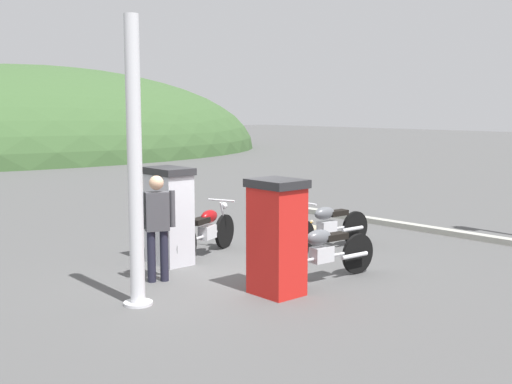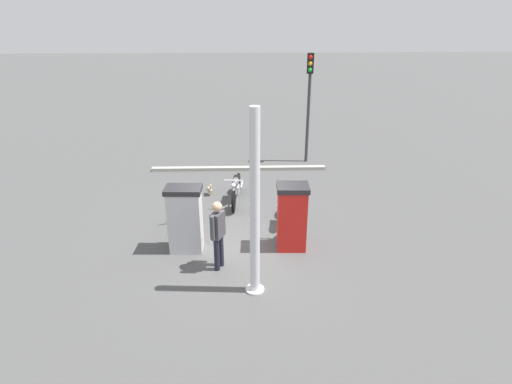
{
  "view_description": "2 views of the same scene",
  "coord_description": "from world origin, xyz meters",
  "px_view_note": "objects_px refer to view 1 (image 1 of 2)",
  "views": [
    {
      "loc": [
        -6.78,
        -7.68,
        2.72
      ],
      "look_at": [
        0.96,
        0.34,
        1.24
      ],
      "focal_mm": 45.48,
      "sensor_mm": 36.0,
      "label": 1
    },
    {
      "loc": [
        -9.18,
        -0.06,
        5.36
      ],
      "look_at": [
        0.75,
        -0.46,
        1.12
      ],
      "focal_mm": 28.95,
      "sensor_mm": 36.0,
      "label": 2
    }
  ],
  "objects_px": {
    "fuel_pump_far": "(169,215)",
    "motorcycle_far_pump": "(207,230)",
    "wandering_duck": "(313,229)",
    "canopy_support_pole": "(135,169)",
    "motorcycle_extra": "(328,225)",
    "fuel_pump_near": "(277,236)",
    "motorcycle_near_pump": "(323,251)",
    "attendant_person": "(157,221)"
  },
  "relations": [
    {
      "from": "fuel_pump_near",
      "to": "motorcycle_far_pump",
      "type": "distance_m",
      "value": 2.77
    },
    {
      "from": "motorcycle_far_pump",
      "to": "canopy_support_pole",
      "type": "bearing_deg",
      "value": -147.63
    },
    {
      "from": "motorcycle_near_pump",
      "to": "attendant_person",
      "type": "bearing_deg",
      "value": 136.13
    },
    {
      "from": "fuel_pump_far",
      "to": "canopy_support_pole",
      "type": "relative_size",
      "value": 0.43
    },
    {
      "from": "fuel_pump_near",
      "to": "canopy_support_pole",
      "type": "relative_size",
      "value": 0.43
    },
    {
      "from": "fuel_pump_near",
      "to": "motorcycle_near_pump",
      "type": "xyz_separation_m",
      "value": [
        1.01,
        -0.02,
        -0.38
      ]
    },
    {
      "from": "fuel_pump_far",
      "to": "motorcycle_far_pump",
      "type": "distance_m",
      "value": 0.93
    },
    {
      "from": "fuel_pump_near",
      "to": "attendant_person",
      "type": "relative_size",
      "value": 1.01
    },
    {
      "from": "canopy_support_pole",
      "to": "wandering_duck",
      "type": "bearing_deg",
      "value": 14.0
    },
    {
      "from": "motorcycle_near_pump",
      "to": "fuel_pump_far",
      "type": "bearing_deg",
      "value": 111.08
    },
    {
      "from": "canopy_support_pole",
      "to": "motorcycle_extra",
      "type": "bearing_deg",
      "value": 5.17
    },
    {
      "from": "motorcycle_far_pump",
      "to": "wandering_duck",
      "type": "distance_m",
      "value": 2.59
    },
    {
      "from": "motorcycle_extra",
      "to": "canopy_support_pole",
      "type": "distance_m",
      "value": 4.78
    },
    {
      "from": "fuel_pump_far",
      "to": "wandering_duck",
      "type": "relative_size",
      "value": 4.09
    },
    {
      "from": "motorcycle_far_pump",
      "to": "canopy_support_pole",
      "type": "distance_m",
      "value": 3.38
    },
    {
      "from": "fuel_pump_far",
      "to": "motorcycle_far_pump",
      "type": "height_order",
      "value": "fuel_pump_far"
    },
    {
      "from": "motorcycle_near_pump",
      "to": "motorcycle_extra",
      "type": "bearing_deg",
      "value": 37.76
    },
    {
      "from": "attendant_person",
      "to": "wandering_duck",
      "type": "distance_m",
      "value": 4.34
    },
    {
      "from": "fuel_pump_near",
      "to": "fuel_pump_far",
      "type": "height_order",
      "value": "fuel_pump_near"
    },
    {
      "from": "fuel_pump_near",
      "to": "motorcycle_extra",
      "type": "relative_size",
      "value": 0.8
    },
    {
      "from": "wandering_duck",
      "to": "canopy_support_pole",
      "type": "bearing_deg",
      "value": -166.0
    },
    {
      "from": "motorcycle_near_pump",
      "to": "motorcycle_far_pump",
      "type": "relative_size",
      "value": 1.09
    },
    {
      "from": "motorcycle_near_pump",
      "to": "canopy_support_pole",
      "type": "relative_size",
      "value": 0.55
    },
    {
      "from": "attendant_person",
      "to": "wandering_duck",
      "type": "relative_size",
      "value": 4.05
    },
    {
      "from": "motorcycle_near_pump",
      "to": "attendant_person",
      "type": "relative_size",
      "value": 1.3
    },
    {
      "from": "fuel_pump_near",
      "to": "canopy_support_pole",
      "type": "height_order",
      "value": "canopy_support_pole"
    },
    {
      "from": "motorcycle_far_pump",
      "to": "wandering_duck",
      "type": "height_order",
      "value": "motorcycle_far_pump"
    },
    {
      "from": "fuel_pump_far",
      "to": "motorcycle_near_pump",
      "type": "xyz_separation_m",
      "value": [
        1.01,
        -2.61,
        -0.37
      ]
    },
    {
      "from": "fuel_pump_near",
      "to": "canopy_support_pole",
      "type": "distance_m",
      "value": 2.24
    },
    {
      "from": "fuel_pump_near",
      "to": "wandering_duck",
      "type": "bearing_deg",
      "value": 33.52
    },
    {
      "from": "motorcycle_extra",
      "to": "wandering_duck",
      "type": "distance_m",
      "value": 1.09
    },
    {
      "from": "motorcycle_far_pump",
      "to": "motorcycle_extra",
      "type": "height_order",
      "value": "motorcycle_extra"
    },
    {
      "from": "motorcycle_near_pump",
      "to": "wandering_duck",
      "type": "relative_size",
      "value": 5.26
    },
    {
      "from": "motorcycle_extra",
      "to": "fuel_pump_near",
      "type": "bearing_deg",
      "value": -153.83
    },
    {
      "from": "attendant_person",
      "to": "wandering_duck",
      "type": "bearing_deg",
      "value": 6.63
    },
    {
      "from": "fuel_pump_far",
      "to": "motorcycle_far_pump",
      "type": "bearing_deg",
      "value": 1.37
    },
    {
      "from": "motorcycle_far_pump",
      "to": "wandering_duck",
      "type": "relative_size",
      "value": 4.81
    },
    {
      "from": "fuel_pump_near",
      "to": "motorcycle_far_pump",
      "type": "height_order",
      "value": "fuel_pump_near"
    },
    {
      "from": "fuel_pump_near",
      "to": "fuel_pump_far",
      "type": "relative_size",
      "value": 1.01
    },
    {
      "from": "motorcycle_near_pump",
      "to": "motorcycle_extra",
      "type": "relative_size",
      "value": 1.02
    },
    {
      "from": "motorcycle_near_pump",
      "to": "motorcycle_extra",
      "type": "xyz_separation_m",
      "value": [
        1.81,
        1.4,
        -0.01
      ]
    },
    {
      "from": "motorcycle_near_pump",
      "to": "canopy_support_pole",
      "type": "xyz_separation_m",
      "value": [
        -2.75,
        0.99,
        1.4
      ]
    }
  ]
}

